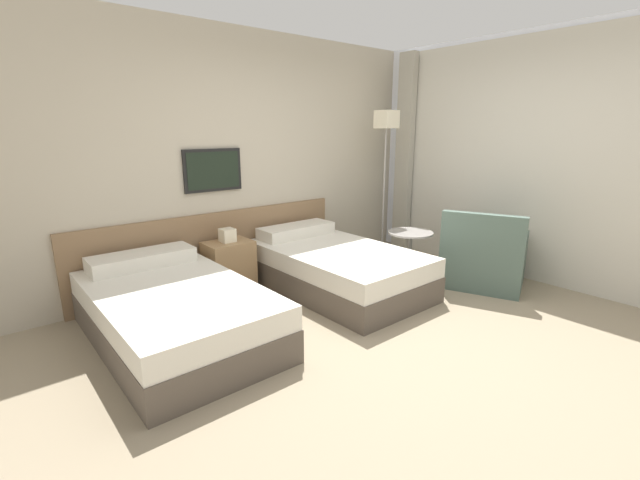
{
  "coord_description": "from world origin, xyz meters",
  "views": [
    {
      "loc": [
        -2.62,
        -2.06,
        1.67
      ],
      "look_at": [
        0.02,
        1.08,
        0.6
      ],
      "focal_mm": 24.0,
      "sensor_mm": 36.0,
      "label": 1
    }
  ],
  "objects_px": {
    "bed_near_window": "(336,267)",
    "floor_lamp": "(386,137)",
    "armchair": "(483,261)",
    "nightstand": "(229,265)",
    "side_table": "(410,245)",
    "bed_near_door": "(174,311)"
  },
  "relations": [
    {
      "from": "bed_near_door",
      "to": "bed_near_window",
      "type": "xyz_separation_m",
      "value": [
        1.76,
        0.0,
        0.0
      ]
    },
    {
      "from": "bed_near_window",
      "to": "nightstand",
      "type": "height_order",
      "value": "nightstand"
    },
    {
      "from": "floor_lamp",
      "to": "side_table",
      "type": "xyz_separation_m",
      "value": [
        -0.33,
        -0.71,
        -1.2
      ]
    },
    {
      "from": "bed_near_window",
      "to": "armchair",
      "type": "distance_m",
      "value": 1.62
    },
    {
      "from": "floor_lamp",
      "to": "armchair",
      "type": "distance_m",
      "value": 1.92
    },
    {
      "from": "floor_lamp",
      "to": "side_table",
      "type": "relative_size",
      "value": 3.54
    },
    {
      "from": "side_table",
      "to": "armchair",
      "type": "xyz_separation_m",
      "value": [
        0.4,
        -0.69,
        -0.11
      ]
    },
    {
      "from": "bed_near_door",
      "to": "nightstand",
      "type": "height_order",
      "value": "nightstand"
    },
    {
      "from": "nightstand",
      "to": "side_table",
      "type": "height_order",
      "value": "nightstand"
    },
    {
      "from": "armchair",
      "to": "floor_lamp",
      "type": "bearing_deg",
      "value": -18.85
    },
    {
      "from": "nightstand",
      "to": "side_table",
      "type": "relative_size",
      "value": 1.25
    },
    {
      "from": "floor_lamp",
      "to": "armchair",
      "type": "bearing_deg",
      "value": -86.94
    },
    {
      "from": "nightstand",
      "to": "floor_lamp",
      "type": "distance_m",
      "value": 2.5
    },
    {
      "from": "bed_near_door",
      "to": "bed_near_window",
      "type": "bearing_deg",
      "value": 0.0
    },
    {
      "from": "bed_near_door",
      "to": "side_table",
      "type": "bearing_deg",
      "value": -5.55
    },
    {
      "from": "bed_near_door",
      "to": "bed_near_window",
      "type": "relative_size",
      "value": 1.0
    },
    {
      "from": "side_table",
      "to": "armchair",
      "type": "height_order",
      "value": "armchair"
    },
    {
      "from": "bed_near_window",
      "to": "side_table",
      "type": "height_order",
      "value": "bed_near_window"
    },
    {
      "from": "bed_near_window",
      "to": "armchair",
      "type": "relative_size",
      "value": 1.82
    },
    {
      "from": "bed_near_window",
      "to": "floor_lamp",
      "type": "height_order",
      "value": "floor_lamp"
    },
    {
      "from": "floor_lamp",
      "to": "side_table",
      "type": "distance_m",
      "value": 1.43
    },
    {
      "from": "nightstand",
      "to": "armchair",
      "type": "height_order",
      "value": "armchair"
    }
  ]
}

